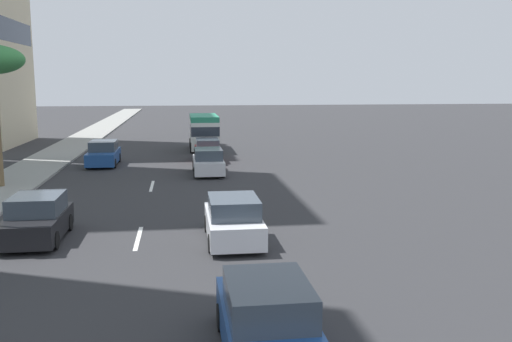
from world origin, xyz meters
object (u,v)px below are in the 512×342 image
(car_lead, at_px, (267,321))
(car_fourth, at_px, (233,220))
(car_sixth, at_px, (208,162))
(minibus_seventh, at_px, (204,131))
(car_third, at_px, (104,154))
(car_second, at_px, (207,151))
(car_fifth, at_px, (37,219))

(car_lead, relative_size, car_fourth, 0.99)
(car_lead, height_order, car_sixth, car_lead)
(minibus_seventh, bearing_deg, car_third, 136.47)
(car_lead, xyz_separation_m, car_third, (28.40, 6.99, -0.01))
(car_second, height_order, car_fourth, car_fourth)
(car_third, relative_size, car_fifth, 1.15)
(car_fourth, bearing_deg, car_fifth, 81.18)
(car_second, bearing_deg, car_lead, 179.59)
(car_fourth, bearing_deg, car_sixth, 0.55)
(car_second, bearing_deg, car_fourth, 179.78)
(car_lead, distance_m, car_fourth, 8.68)
(car_fourth, height_order, car_fifth, car_fourth)
(car_fifth, bearing_deg, car_lead, 35.39)
(car_sixth, bearing_deg, car_fifth, 153.48)
(car_second, xyz_separation_m, minibus_seventh, (6.83, -0.05, 0.84))
(car_second, height_order, car_third, car_third)
(car_third, bearing_deg, minibus_seventh, 136.47)
(car_lead, bearing_deg, car_third, 13.83)
(car_lead, xyz_separation_m, minibus_seventh, (36.03, -0.26, 0.81))
(car_third, bearing_deg, car_sixth, 55.79)
(car_fifth, bearing_deg, minibus_seventh, 164.66)
(car_lead, bearing_deg, car_second, -0.41)
(car_sixth, height_order, minibus_seventh, minibus_seventh)
(car_lead, relative_size, minibus_seventh, 0.70)
(car_fourth, distance_m, car_fifth, 7.15)
(car_sixth, bearing_deg, car_fourth, -179.45)
(car_sixth, distance_m, minibus_seventh, 12.40)
(car_fourth, distance_m, minibus_seventh, 27.36)
(car_sixth, relative_size, minibus_seventh, 0.74)
(car_fifth, xyz_separation_m, minibus_seventh, (26.25, -7.20, 0.84))
(car_lead, relative_size, car_second, 0.94)
(car_fifth, relative_size, minibus_seventh, 0.66)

